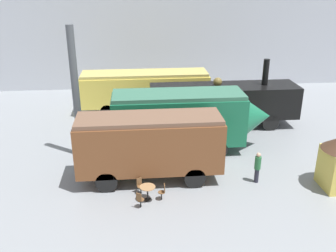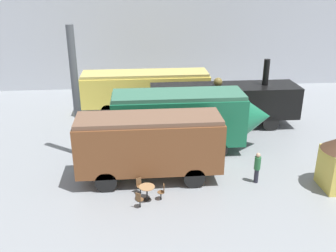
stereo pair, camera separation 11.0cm
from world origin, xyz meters
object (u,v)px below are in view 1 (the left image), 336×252
at_px(visitor_person, 257,166).
at_px(passenger_coach_vintage, 145,88).
at_px(streamlined_locomotive, 190,117).
at_px(passenger_coach_wooden, 150,143).
at_px(steam_locomotive, 224,101).
at_px(cafe_table_near, 148,190).
at_px(cafe_chair_0, 140,199).

bearing_deg(visitor_person, passenger_coach_vintage, 114.98).
height_order(streamlined_locomotive, passenger_coach_wooden, streamlined_locomotive).
height_order(steam_locomotive, passenger_coach_wooden, steam_locomotive).
height_order(passenger_coach_vintage, passenger_coach_wooden, passenger_coach_wooden).
xyz_separation_m(passenger_coach_wooden, cafe_table_near, (-0.23, -2.09, -1.61)).
height_order(passenger_coach_vintage, streamlined_locomotive, streamlined_locomotive).
bearing_deg(cafe_chair_0, steam_locomotive, -0.49).
distance_m(streamlined_locomotive, visitor_person, 5.52).
xyz_separation_m(steam_locomotive, visitor_person, (-0.07, -8.30, -0.97)).
distance_m(passenger_coach_wooden, visitor_person, 5.95).
relative_size(passenger_coach_vintage, cafe_chair_0, 11.77).
relative_size(passenger_coach_vintage, cafe_table_near, 12.95).
bearing_deg(steam_locomotive, cafe_table_near, -122.46).
bearing_deg(visitor_person, streamlined_locomotive, 124.60).
xyz_separation_m(passenger_coach_wooden, cafe_chair_0, (-0.64, -2.75, -1.69)).
bearing_deg(steam_locomotive, visitor_person, -90.47).
relative_size(passenger_coach_vintage, passenger_coach_wooden, 1.32).
bearing_deg(passenger_coach_wooden, passenger_coach_vintage, 89.18).
bearing_deg(passenger_coach_vintage, cafe_chair_0, -93.29).
height_order(passenger_coach_wooden, cafe_table_near, passenger_coach_wooden).
height_order(steam_locomotive, cafe_chair_0, steam_locomotive).
relative_size(streamlined_locomotive, passenger_coach_wooden, 1.30).
relative_size(cafe_table_near, cafe_chair_0, 0.91).
bearing_deg(cafe_chair_0, passenger_coach_vintage, 28.65).
bearing_deg(cafe_table_near, passenger_coach_vintage, 88.31).
relative_size(steam_locomotive, cafe_chair_0, 12.32).
height_order(steam_locomotive, streamlined_locomotive, steam_locomotive).
relative_size(passenger_coach_wooden, cafe_table_near, 9.78).
distance_m(cafe_table_near, visitor_person, 6.12).
height_order(passenger_coach_wooden, visitor_person, passenger_coach_wooden).
xyz_separation_m(steam_locomotive, cafe_table_near, (-6.06, -9.52, -1.35)).
bearing_deg(streamlined_locomotive, visitor_person, -55.40).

